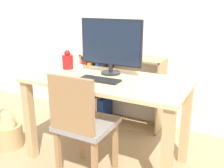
# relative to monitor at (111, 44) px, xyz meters

# --- Properties ---
(ground_plane) EXTENTS (10.00, 10.00, 0.00)m
(ground_plane) POSITION_rel_monitor_xyz_m (0.04, -0.15, -0.99)
(ground_plane) COLOR tan
(wall_back) EXTENTS (8.00, 0.05, 2.60)m
(wall_back) POSITION_rel_monitor_xyz_m (0.04, 0.75, 0.31)
(wall_back) COLOR silver
(wall_back) RESTS_ON ground_plane
(desk) EXTENTS (1.32, 0.66, 0.74)m
(desk) POSITION_rel_monitor_xyz_m (0.04, -0.15, -0.40)
(desk) COLOR #D8BC8C
(desk) RESTS_ON ground_plane
(monitor) EXTENTS (0.56, 0.17, 0.46)m
(monitor) POSITION_rel_monitor_xyz_m (0.00, 0.00, 0.00)
(monitor) COLOR #232326
(monitor) RESTS_ON desk
(keyboard) EXTENTS (0.33, 0.12, 0.02)m
(keyboard) POSITION_rel_monitor_xyz_m (0.02, -0.23, -0.25)
(keyboard) COLOR black
(keyboard) RESTS_ON desk
(vase) EXTENTS (0.10, 0.10, 0.17)m
(vase) POSITION_rel_monitor_xyz_m (-0.43, -0.03, -0.18)
(vase) COLOR red
(vase) RESTS_ON desk
(chair) EXTENTS (0.40, 0.40, 0.86)m
(chair) POSITION_rel_monitor_xyz_m (0.01, -0.47, -0.52)
(chair) COLOR gray
(chair) RESTS_ON ground_plane
(bookshelf) EXTENTS (0.92, 0.28, 0.77)m
(bookshelf) POSITION_rel_monitor_xyz_m (-0.34, 0.57, -0.63)
(bookshelf) COLOR tan
(bookshelf) RESTS_ON ground_plane
(basket) EXTENTS (0.25, 0.25, 0.39)m
(basket) POSITION_rel_monitor_xyz_m (-0.89, -0.39, -0.88)
(basket) COLOR tan
(basket) RESTS_ON ground_plane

